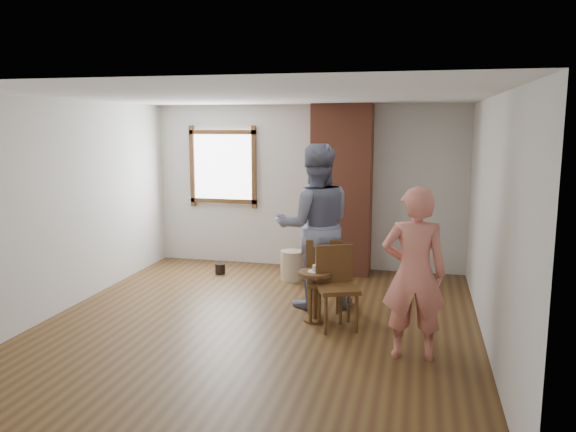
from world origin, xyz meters
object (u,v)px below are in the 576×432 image
(dining_chair_right, at_px, (336,282))
(man, at_px, (315,226))
(side_table, at_px, (315,288))
(person_pink, at_px, (414,274))
(dining_chair_left, at_px, (324,275))
(stoneware_crock, at_px, (292,265))

(dining_chair_right, relative_size, man, 0.45)
(dining_chair_right, bearing_deg, man, 97.55)
(side_table, xyz_separation_m, person_pink, (1.13, -0.81, 0.46))
(side_table, distance_m, person_pink, 1.46)
(side_table, bearing_deg, man, 101.48)
(dining_chair_right, relative_size, side_table, 1.55)
(dining_chair_left, relative_size, person_pink, 0.53)
(person_pink, bearing_deg, dining_chair_left, -46.62)
(stoneware_crock, distance_m, man, 1.46)
(dining_chair_left, relative_size, side_table, 1.54)
(man, distance_m, person_pink, 1.86)
(dining_chair_left, bearing_deg, stoneware_crock, 102.67)
(dining_chair_left, height_order, side_table, dining_chair_left)
(dining_chair_left, height_order, person_pink, person_pink)
(dining_chair_left, xyz_separation_m, person_pink, (1.05, -0.97, 0.35))
(stoneware_crock, height_order, person_pink, person_pink)
(side_table, bearing_deg, person_pink, -35.60)
(stoneware_crock, relative_size, dining_chair_right, 0.48)
(stoneware_crock, distance_m, side_table, 1.78)
(dining_chair_right, xyz_separation_m, person_pink, (0.86, -0.70, 0.34))
(dining_chair_right, bearing_deg, stoneware_crock, 95.74)
(man, bearing_deg, dining_chair_left, 98.27)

